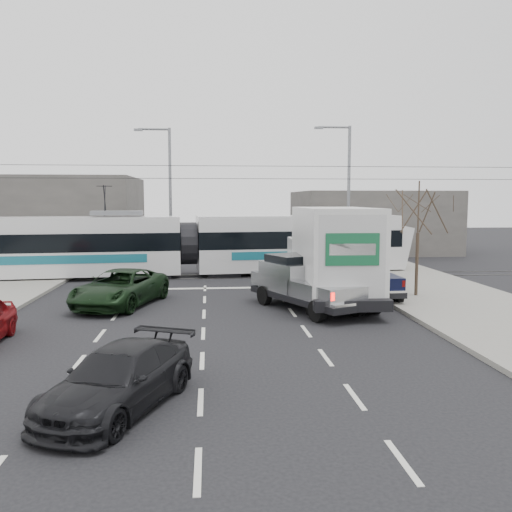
{
  "coord_description": "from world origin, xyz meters",
  "views": [
    {
      "loc": [
        -1.49,
        -20.37,
        4.36
      ],
      "look_at": [
        0.63,
        3.9,
        1.8
      ],
      "focal_mm": 38.0,
      "sensor_mm": 36.0,
      "label": 1
    }
  ],
  "objects": [
    {
      "name": "bare_tree",
      "position": [
        7.6,
        2.5,
        3.79
      ],
      "size": [
        2.4,
        2.4,
        5.0
      ],
      "color": "#47382B",
      "rests_on": "ground"
    },
    {
      "name": "silver_pickup",
      "position": [
        2.23,
        0.71,
        1.05
      ],
      "size": [
        4.21,
        6.09,
        2.11
      ],
      "rotation": [
        0.0,
        0.0,
        0.43
      ],
      "color": "black",
      "rests_on": "ground"
    },
    {
      "name": "dark_car",
      "position": [
        -3.38,
        -9.25,
        0.64
      ],
      "size": [
        3.38,
        4.79,
        1.29
      ],
      "primitive_type": "imported",
      "rotation": [
        0.0,
        0.0,
        -0.4
      ],
      "color": "black",
      "rests_on": "ground"
    },
    {
      "name": "traffic_signal",
      "position": [
        6.47,
        6.5,
        2.74
      ],
      "size": [
        0.44,
        0.44,
        3.6
      ],
      "color": "black",
      "rests_on": "ground"
    },
    {
      "name": "sidewalk_right",
      "position": [
        9.0,
        0.0,
        0.07
      ],
      "size": [
        6.0,
        60.0,
        0.15
      ],
      "primitive_type": "cube",
      "color": "gray",
      "rests_on": "ground"
    },
    {
      "name": "street_lamp_far",
      "position": [
        -4.19,
        16.0,
        5.11
      ],
      "size": [
        2.38,
        0.25,
        9.0
      ],
      "color": "slate",
      "rests_on": "ground"
    },
    {
      "name": "box_truck",
      "position": [
        3.6,
        1.68,
        1.99
      ],
      "size": [
        2.87,
        8.08,
        4.02
      ],
      "rotation": [
        0.0,
        0.0,
        -0.01
      ],
      "color": "black",
      "rests_on": "ground"
    },
    {
      "name": "ground",
      "position": [
        0.0,
        0.0,
        0.0
      ],
      "size": [
        120.0,
        120.0,
        0.0
      ],
      "primitive_type": "plane",
      "color": "black",
      "rests_on": "ground"
    },
    {
      "name": "building_right",
      "position": [
        12.0,
        24.0,
        2.5
      ],
      "size": [
        12.0,
        10.0,
        5.0
      ],
      "primitive_type": "cube",
      "color": "#66605C",
      "rests_on": "ground"
    },
    {
      "name": "catenary",
      "position": [
        0.0,
        10.0,
        3.88
      ],
      "size": [
        60.0,
        0.2,
        7.0
      ],
      "color": "black",
      "rests_on": "ground"
    },
    {
      "name": "navy_pickup",
      "position": [
        5.49,
        2.98,
        0.98
      ],
      "size": [
        1.91,
        4.75,
        1.99
      ],
      "rotation": [
        0.0,
        0.0,
        0.02
      ],
      "color": "black",
      "rests_on": "ground"
    },
    {
      "name": "building_left",
      "position": [
        -14.0,
        22.0,
        3.0
      ],
      "size": [
        14.0,
        10.0,
        6.0
      ],
      "primitive_type": "cube",
      "color": "#66605C",
      "rests_on": "ground"
    },
    {
      "name": "tram",
      "position": [
        -2.7,
        10.41,
        1.8
      ],
      "size": [
        24.95,
        4.98,
        5.07
      ],
      "rotation": [
        0.0,
        0.0,
        0.1
      ],
      "color": "silver",
      "rests_on": "ground"
    },
    {
      "name": "street_lamp_near",
      "position": [
        7.31,
        14.0,
        5.11
      ],
      "size": [
        2.38,
        0.25,
        9.0
      ],
      "color": "slate",
      "rests_on": "ground"
    },
    {
      "name": "green_car",
      "position": [
        -5.12,
        1.93,
        0.74
      ],
      "size": [
        3.9,
        5.8,
        1.48
      ],
      "primitive_type": "imported",
      "rotation": [
        0.0,
        0.0,
        -0.3
      ],
      "color": "black",
      "rests_on": "ground"
    },
    {
      "name": "rails",
      "position": [
        0.0,
        10.0,
        0.01
      ],
      "size": [
        60.0,
        1.6,
        0.03
      ],
      "primitive_type": "cube",
      "color": "#33302D",
      "rests_on": "ground"
    }
  ]
}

